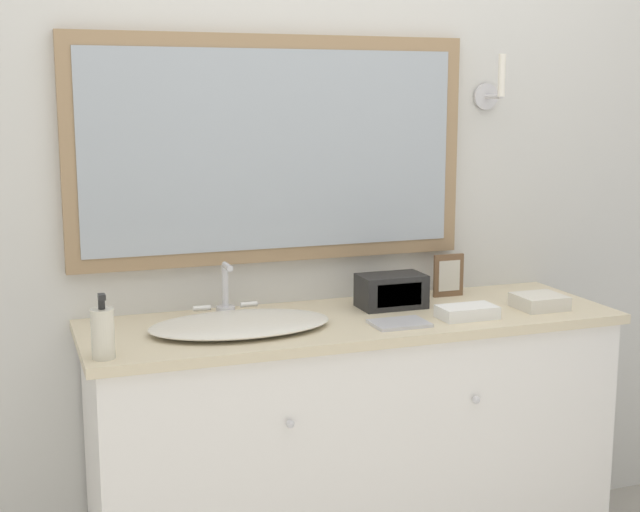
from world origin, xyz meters
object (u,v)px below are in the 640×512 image
object	(u,v)px
soap_bottle	(103,333)
appliance_box	(392,291)
sink_basin	(240,323)
picture_frame	(448,275)

from	to	relation	value
soap_bottle	appliance_box	xyz separation A→B (m)	(0.94, 0.27, -0.02)
sink_basin	appliance_box	world-z (taller)	sink_basin
sink_basin	soap_bottle	bearing A→B (deg)	-157.98
sink_basin	soap_bottle	size ratio (longest dim) A/B	3.09
soap_bottle	picture_frame	distance (m)	1.24
soap_bottle	sink_basin	bearing A→B (deg)	22.02
soap_bottle	appliance_box	size ratio (longest dim) A/B	0.82
appliance_box	picture_frame	world-z (taller)	picture_frame
soap_bottle	picture_frame	world-z (taller)	soap_bottle
sink_basin	soap_bottle	world-z (taller)	soap_bottle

